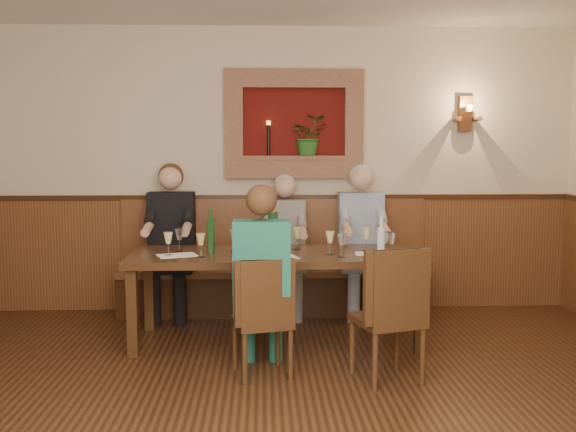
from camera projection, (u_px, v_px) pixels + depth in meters
name	position (u px, v px, depth m)	size (l,w,h in m)	color
room_shell	(283.00, 95.00, 3.36)	(6.04, 6.04, 2.82)	beige
wainscoting	(284.00, 337.00, 3.50)	(6.02, 6.02, 1.15)	#5A3219
wall_niche	(298.00, 129.00, 6.30)	(1.36, 0.30, 1.06)	#550F0C
wall_sconce	(465.00, 115.00, 6.34)	(0.25, 0.20, 0.35)	#5A3219
dining_table	(276.00, 262.00, 5.32)	(2.40, 0.90, 0.75)	#3C2212
bench	(274.00, 280.00, 6.30)	(3.00, 0.45, 1.11)	#381E0F
chair_near_left	(263.00, 341.00, 4.54)	(0.46, 0.46, 0.86)	#3C2212
chair_near_right	(388.00, 342.00, 4.44)	(0.52, 0.52, 0.95)	#3C2212
person_bench_left	(171.00, 254.00, 6.12)	(0.44, 0.54, 1.47)	black
person_bench_mid	(285.00, 258.00, 6.17)	(0.40, 0.48, 1.37)	#55504D
person_bench_right	(361.00, 253.00, 6.20)	(0.43, 0.53, 1.46)	navy
person_chair_front	(262.00, 296.00, 4.56)	(0.39, 0.48, 1.37)	#1A5B5A
spittoon_bucket	(244.00, 242.00, 5.18)	(0.19, 0.19, 0.22)	red
wine_bottle_green_a	(273.00, 232.00, 5.17)	(0.08, 0.08, 0.44)	#19471E
wine_bottle_green_b	(211.00, 235.00, 5.32)	(0.09, 0.09, 0.37)	#19471E
water_bottle	(381.00, 242.00, 4.99)	(0.07, 0.07, 0.34)	silver
tasting_sheet_a	(177.00, 255.00, 5.17)	(0.31, 0.22, 0.00)	white
tasting_sheet_b	(278.00, 257.00, 5.07)	(0.31, 0.22, 0.00)	white
tasting_sheet_c	(371.00, 254.00, 5.25)	(0.26, 0.19, 0.00)	white
tasting_sheet_d	(251.00, 258.00, 5.03)	(0.30, 0.21, 0.00)	white
wine_glass_0	(168.00, 244.00, 5.16)	(0.08, 0.08, 0.19)	#D6CE80
wine_glass_1	(179.00, 240.00, 5.38)	(0.08, 0.08, 0.19)	white
wine_glass_2	(201.00, 245.00, 5.08)	(0.08, 0.08, 0.19)	#D6CE80
wine_glass_3	(234.00, 240.00, 5.38)	(0.08, 0.08, 0.19)	white
wine_glass_4	(263.00, 244.00, 5.17)	(0.08, 0.08, 0.19)	#D6CE80
wine_glass_5	(297.00, 238.00, 5.47)	(0.08, 0.08, 0.19)	#D6CE80
wine_glass_6	(342.00, 245.00, 5.08)	(0.08, 0.08, 0.19)	white
wine_glass_7	(366.00, 239.00, 5.44)	(0.08, 0.08, 0.19)	#D6CE80
wine_glass_8	(391.00, 244.00, 5.15)	(0.08, 0.08, 0.19)	white
wine_glass_9	(241.00, 247.00, 5.01)	(0.08, 0.08, 0.19)	#D6CE80
wine_glass_10	(330.00, 243.00, 5.21)	(0.08, 0.08, 0.19)	#D6CE80
wine_glass_11	(385.00, 243.00, 5.18)	(0.08, 0.08, 0.19)	white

